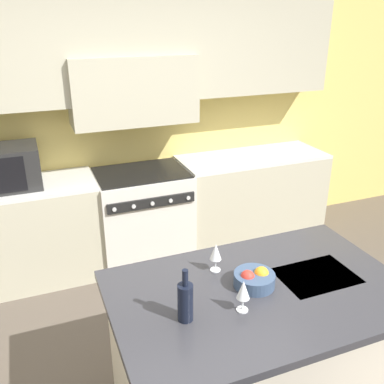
{
  "coord_description": "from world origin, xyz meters",
  "views": [
    {
      "loc": [
        -0.93,
        -1.76,
        2.29
      ],
      "look_at": [
        0.06,
        0.77,
        1.15
      ],
      "focal_mm": 40.0,
      "sensor_mm": 36.0,
      "label": 1
    }
  ],
  "objects_px": {
    "range_stove": "(143,216)",
    "wine_glass_near": "(243,291)",
    "wine_bottle": "(185,301)",
    "wine_glass_far": "(216,253)",
    "fruit_bowl": "(254,279)",
    "microwave": "(2,168)"
  },
  "relations": [
    {
      "from": "range_stove",
      "to": "wine_glass_near",
      "type": "relative_size",
      "value": 5.21
    },
    {
      "from": "wine_bottle",
      "to": "wine_glass_near",
      "type": "xyz_separation_m",
      "value": [
        0.29,
        -0.04,
        0.01
      ]
    },
    {
      "from": "wine_bottle",
      "to": "wine_glass_far",
      "type": "distance_m",
      "value": 0.46
    },
    {
      "from": "wine_glass_near",
      "to": "fruit_bowl",
      "type": "bearing_deg",
      "value": 46.05
    },
    {
      "from": "wine_bottle",
      "to": "wine_glass_far",
      "type": "bearing_deg",
      "value": 47.15
    },
    {
      "from": "microwave",
      "to": "wine_bottle",
      "type": "bearing_deg",
      "value": -68.36
    },
    {
      "from": "wine_bottle",
      "to": "fruit_bowl",
      "type": "relative_size",
      "value": 1.25
    },
    {
      "from": "wine_bottle",
      "to": "fruit_bowl",
      "type": "xyz_separation_m",
      "value": [
        0.45,
        0.13,
        -0.06
      ]
    },
    {
      "from": "microwave",
      "to": "fruit_bowl",
      "type": "height_order",
      "value": "microwave"
    },
    {
      "from": "fruit_bowl",
      "to": "range_stove",
      "type": "bearing_deg",
      "value": 93.24
    },
    {
      "from": "range_stove",
      "to": "fruit_bowl",
      "type": "relative_size",
      "value": 4.01
    },
    {
      "from": "range_stove",
      "to": "microwave",
      "type": "bearing_deg",
      "value": 179.09
    },
    {
      "from": "wine_glass_near",
      "to": "wine_glass_far",
      "type": "height_order",
      "value": "same"
    },
    {
      "from": "wine_glass_near",
      "to": "wine_glass_far",
      "type": "relative_size",
      "value": 1.0
    },
    {
      "from": "microwave",
      "to": "fruit_bowl",
      "type": "distance_m",
      "value": 2.37
    },
    {
      "from": "fruit_bowl",
      "to": "wine_glass_near",
      "type": "bearing_deg",
      "value": -133.95
    },
    {
      "from": "microwave",
      "to": "wine_glass_near",
      "type": "relative_size",
      "value": 3.42
    },
    {
      "from": "range_stove",
      "to": "wine_bottle",
      "type": "height_order",
      "value": "wine_bottle"
    },
    {
      "from": "range_stove",
      "to": "microwave",
      "type": "height_order",
      "value": "microwave"
    },
    {
      "from": "fruit_bowl",
      "to": "microwave",
      "type": "bearing_deg",
      "value": 123.05
    },
    {
      "from": "range_stove",
      "to": "fruit_bowl",
      "type": "distance_m",
      "value": 2.02
    },
    {
      "from": "range_stove",
      "to": "wine_glass_far",
      "type": "distance_m",
      "value": 1.83
    }
  ]
}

